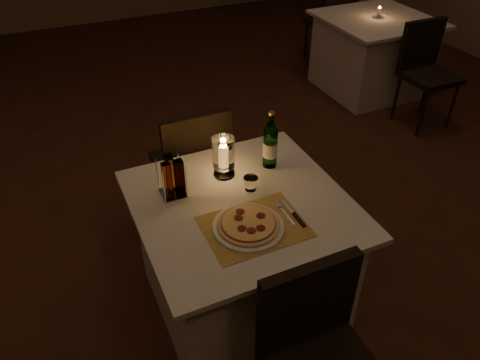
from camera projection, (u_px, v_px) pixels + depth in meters
name	position (u px, v px, depth m)	size (l,w,h in m)	color
floor	(231.00, 260.00, 2.95)	(8.00, 10.00, 0.02)	#472316
main_table	(242.00, 256.00, 2.45)	(1.00, 1.00, 0.74)	silver
chair_near	(318.00, 346.00, 1.82)	(0.42, 0.42, 0.90)	black
chair_far	(193.00, 159.00, 2.87)	(0.42, 0.42, 0.90)	black
placemat	(254.00, 226.00, 2.09)	(0.45, 0.34, 0.00)	#BA9240
plate	(248.00, 227.00, 2.08)	(0.32, 0.32, 0.01)	white
pizza	(248.00, 224.00, 2.07)	(0.28, 0.28, 0.02)	#D8B77F
fork	(283.00, 211.00, 2.17)	(0.02, 0.18, 0.00)	silver
knife	(296.00, 217.00, 2.13)	(0.02, 0.22, 0.01)	black
tumbler	(251.00, 184.00, 2.29)	(0.07, 0.07, 0.07)	white
water_bottle	(270.00, 145.00, 2.40)	(0.08, 0.08, 0.32)	#67A95B
hurricane_candle	(223.00, 154.00, 2.34)	(0.11, 0.11, 0.22)	white
cruet_caddy	(172.00, 179.00, 2.22)	(0.12, 0.12, 0.21)	white
neighbor_table_right	(371.00, 54.00, 4.69)	(1.00, 1.00, 0.74)	silver
neighbor_chair_ra	(426.00, 63.00, 4.06)	(0.42, 0.42, 0.90)	black
neighbor_chair_rb	(334.00, 16.00, 5.10)	(0.42, 0.42, 0.90)	black
neighbor_candle_right	(379.00, 12.00, 4.44)	(0.03, 0.03, 0.11)	white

